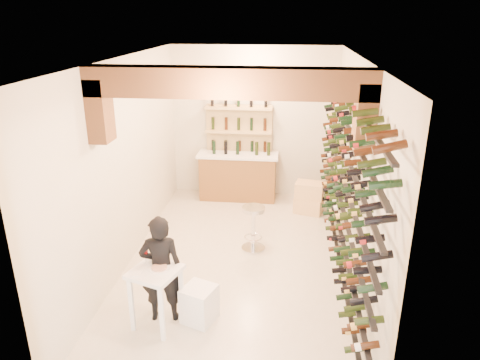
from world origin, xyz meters
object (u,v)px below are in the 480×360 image
(person, at_px, (161,269))
(crate_lower, at_px, (308,205))
(white_stool, at_px, (199,304))
(chrome_barstool, at_px, (253,225))
(wine_rack, at_px, (341,175))
(back_counter, at_px, (238,175))
(tasting_table, at_px, (156,280))

(person, bearing_deg, crate_lower, -128.02)
(white_stool, height_order, chrome_barstool, chrome_barstool)
(wine_rack, bearing_deg, person, -146.64)
(person, bearing_deg, chrome_barstool, -126.16)
(chrome_barstool, height_order, crate_lower, chrome_barstool)
(wine_rack, relative_size, white_stool, 11.68)
(wine_rack, xyz_separation_m, crate_lower, (-0.33, 2.05, -1.39))
(crate_lower, bearing_deg, back_counter, 158.39)
(back_counter, distance_m, crate_lower, 1.66)
(white_stool, relative_size, person, 0.33)
(back_counter, bearing_deg, tasting_table, -97.23)
(tasting_table, relative_size, person, 0.67)
(wine_rack, relative_size, person, 3.86)
(wine_rack, relative_size, crate_lower, 10.53)
(tasting_table, distance_m, white_stool, 0.68)
(back_counter, bearing_deg, person, -96.94)
(tasting_table, height_order, white_stool, tasting_table)
(back_counter, bearing_deg, wine_rack, -55.34)
(tasting_table, distance_m, chrome_barstool, 2.37)
(crate_lower, bearing_deg, person, -119.24)
(back_counter, distance_m, chrome_barstool, 2.28)
(person, height_order, chrome_barstool, person)
(tasting_table, height_order, chrome_barstool, tasting_table)
(chrome_barstool, bearing_deg, crate_lower, 58.58)
(back_counter, relative_size, person, 1.15)
(wine_rack, xyz_separation_m, white_stool, (-1.86, -1.53, -1.30))
(wine_rack, bearing_deg, tasting_table, -144.82)
(person, xyz_separation_m, crate_lower, (2.01, 3.59, -0.58))
(person, bearing_deg, back_counter, -105.72)
(chrome_barstool, distance_m, crate_lower, 1.92)
(person, distance_m, chrome_barstool, 2.24)
(person, bearing_deg, white_stool, 172.06)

